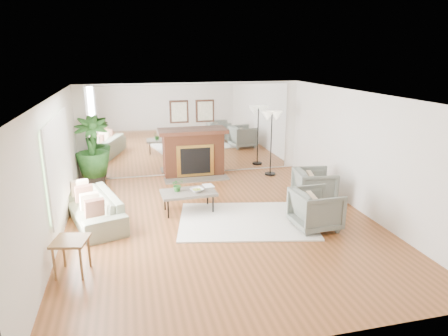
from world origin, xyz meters
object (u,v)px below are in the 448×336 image
object	(u,v)px
armchair_back	(314,186)
potted_ficus	(92,149)
sofa	(94,209)
fireplace	(194,153)
coffee_table	(188,193)
armchair_front	(316,209)
floor_lamp	(272,121)
side_table	(71,245)

from	to	relation	value
armchair_back	potted_ficus	xyz separation A→B (m)	(-4.87, 2.48, 0.54)
sofa	armchair_back	distance (m)	4.72
fireplace	armchair_back	world-z (taller)	fireplace
potted_ficus	fireplace	bearing A→B (deg)	3.50
sofa	coffee_table	bearing A→B (deg)	77.10
fireplace	armchair_front	world-z (taller)	fireplace
fireplace	floor_lamp	xyz separation A→B (m)	(2.06, -0.38, 0.84)
side_table	floor_lamp	xyz separation A→B (m)	(4.71, 4.16, 1.03)
potted_ficus	armchair_back	bearing A→B (deg)	-27.04
sofa	floor_lamp	xyz separation A→B (m)	(4.51, 2.25, 1.21)
coffee_table	potted_ficus	xyz separation A→B (m)	(-2.05, 2.34, 0.52)
fireplace	sofa	distance (m)	3.61
potted_ficus	side_table	bearing A→B (deg)	-90.65
fireplace	sofa	bearing A→B (deg)	-132.98
side_table	floor_lamp	size ratio (longest dim) A/B	0.33
sofa	armchair_back	bearing A→B (deg)	73.09
fireplace	coffee_table	distance (m)	2.57
coffee_table	side_table	distance (m)	2.92
fireplace	coffee_table	bearing A→B (deg)	-102.40
side_table	potted_ficus	distance (m)	4.40
fireplace	floor_lamp	world-z (taller)	fireplace
armchair_back	armchair_front	bearing A→B (deg)	162.85
fireplace	armchair_back	size ratio (longest dim) A/B	2.42
fireplace	side_table	distance (m)	5.25
coffee_table	side_table	world-z (taller)	side_table
floor_lamp	fireplace	bearing A→B (deg)	169.63
fireplace	floor_lamp	bearing A→B (deg)	-10.37
coffee_table	armchair_front	xyz separation A→B (m)	(2.23, -1.40, -0.03)
side_table	floor_lamp	distance (m)	6.37
sofa	side_table	distance (m)	1.92
fireplace	armchair_front	distance (m)	4.25
sofa	potted_ficus	world-z (taller)	potted_ficus
armchair_front	floor_lamp	bearing A→B (deg)	-8.48
armchair_back	side_table	xyz separation A→B (m)	(-4.92, -1.89, 0.09)
fireplace	coffee_table	world-z (taller)	fireplace
sofa	armchair_back	world-z (taller)	armchair_back
coffee_table	armchair_back	xyz separation A→B (m)	(2.82, -0.14, -0.03)
armchair_front	side_table	size ratio (longest dim) A/B	1.44
armchair_back	floor_lamp	bearing A→B (deg)	13.08
coffee_table	armchair_back	size ratio (longest dim) A/B	1.37
sofa	floor_lamp	size ratio (longest dim) A/B	1.15
coffee_table	side_table	bearing A→B (deg)	-135.95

